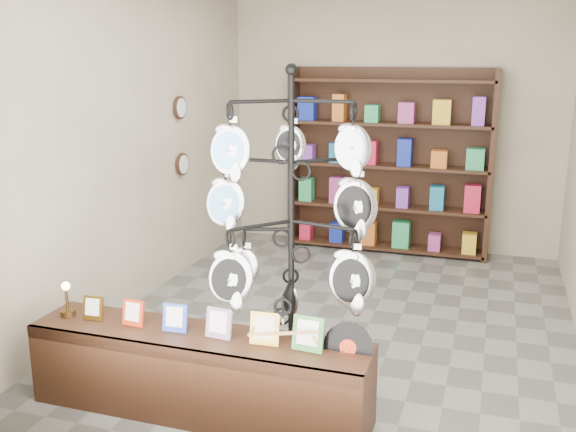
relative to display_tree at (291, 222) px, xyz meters
name	(u,v)px	position (x,y,z in m)	size (l,w,h in m)	color
ground	(342,320)	(-0.03, 1.61, -1.32)	(5.00, 5.00, 0.00)	slate
room_envelope	(346,115)	(-0.03, 1.61, 0.53)	(5.00, 5.00, 5.00)	#C2B79C
display_tree	(291,222)	(0.00, 0.00, 0.00)	(1.21, 1.21, 2.29)	black
front_shelf	(199,373)	(-0.58, -0.20, -1.04)	(2.30, 0.47, 0.81)	black
back_shelving	(388,167)	(-0.03, 3.91, -0.29)	(2.42, 0.36, 2.20)	black
wall_clocks	(181,136)	(-2.00, 2.41, 0.18)	(0.03, 0.24, 0.84)	black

